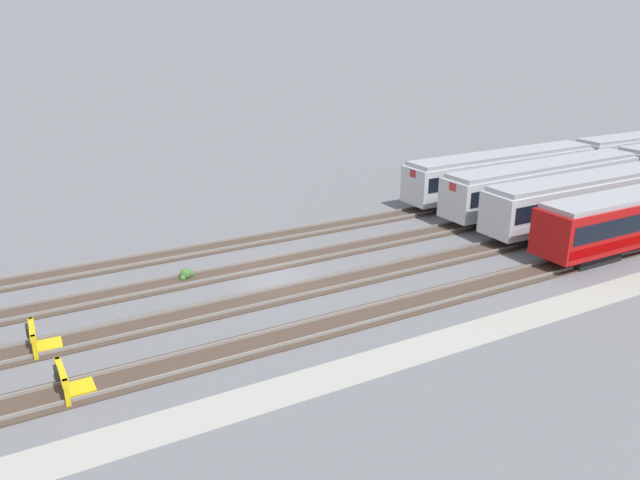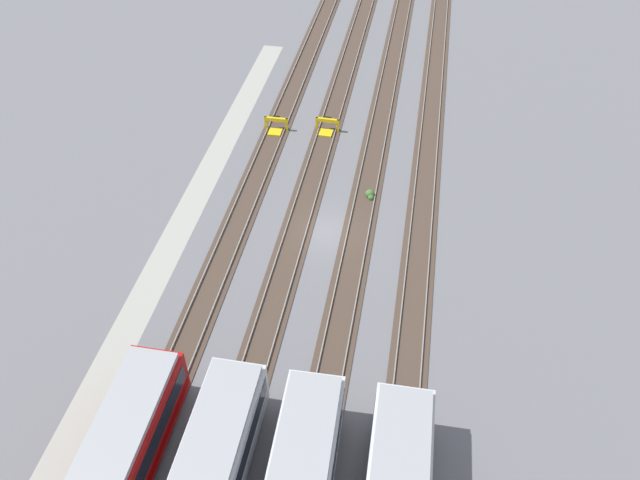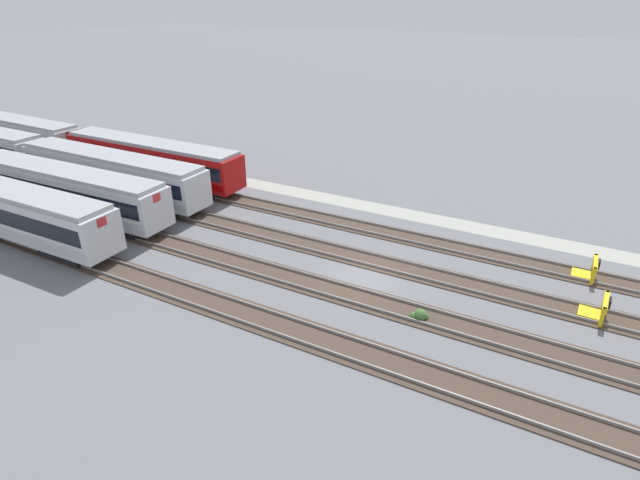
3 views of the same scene
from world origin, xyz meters
TOP-DOWN VIEW (x-y plane):
  - ground_plane at (0.00, 0.00)m, footprint 400.00×400.00m
  - service_walkway at (0.00, -10.20)m, footprint 54.00×2.00m
  - rail_track_nearest at (0.00, -6.37)m, footprint 90.00×2.24m
  - rail_track_near_inner at (0.00, -2.12)m, footprint 90.00×2.24m
  - rail_track_middle at (0.00, 2.12)m, footprint 90.00×2.24m
  - rail_track_far_inner at (0.00, 6.37)m, footprint 90.00×2.24m
  - subway_car_front_row_leftmost at (22.99, 6.34)m, footprint 18.03×3.05m
  - subway_car_front_row_left_inner at (22.99, 2.09)m, footprint 18.07×3.29m
  - subway_car_back_row_leftmost at (22.99, -2.11)m, footprint 18.01×2.87m
  - subway_car_back_row_centre at (22.99, -6.43)m, footprint 18.01×2.88m
  - subway_car_back_row_rightmost at (42.15, -6.32)m, footprint 18.06×3.21m
  - bumper_stop_nearest_track at (-11.65, -6.37)m, footprint 1.35×2.00m
  - bumper_stop_near_inner_track at (-12.27, -2.14)m, footprint 1.38×2.01m
  - weed_clump at (-4.29, 2.45)m, footprint 0.92×0.70m

SIDE VIEW (x-z plane):
  - ground_plane at x=0.00m, z-range 0.00..0.00m
  - service_walkway at x=0.00m, z-range 0.00..0.01m
  - rail_track_nearest at x=0.00m, z-range -0.06..0.15m
  - rail_track_near_inner at x=0.00m, z-range -0.06..0.15m
  - rail_track_middle at x=0.00m, z-range -0.06..0.15m
  - rail_track_far_inner at x=0.00m, z-range -0.06..0.15m
  - weed_clump at x=-4.29m, z-range -0.08..0.56m
  - bumper_stop_nearest_track at x=-11.65m, z-range -0.10..1.12m
  - bumper_stop_near_inner_track at x=-12.27m, z-range -0.10..1.12m
  - subway_car_front_row_leftmost at x=22.99m, z-range 0.19..3.89m
  - subway_car_front_row_left_inner at x=22.99m, z-range 0.19..3.89m
  - subway_car_back_row_leftmost at x=22.99m, z-range 0.19..3.89m
  - subway_car_back_row_centre at x=22.99m, z-range 0.19..3.89m
  - subway_car_back_row_rightmost at x=42.15m, z-range 0.19..3.89m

